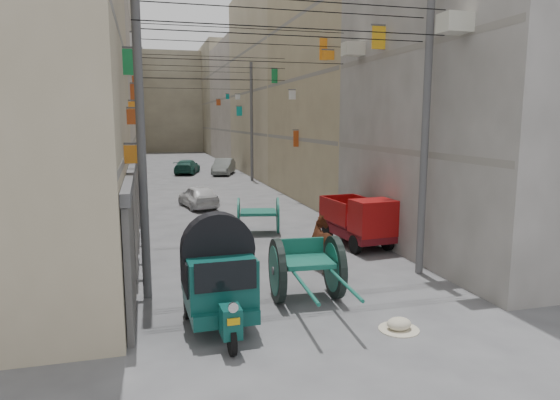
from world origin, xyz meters
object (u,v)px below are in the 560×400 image
object	(u,v)px
distant_car_grey	(224,167)
tonga_cart	(306,268)
distant_car_white	(198,196)
second_cart	(258,214)
distant_car_green	(187,167)
mini_truck	(362,223)
feed_sack	(399,324)
horse	(327,244)
auto_rickshaw	(218,277)

from	to	relation	value
distant_car_grey	tonga_cart	bearing A→B (deg)	-76.23
tonga_cart	distant_car_white	distance (m)	13.22
second_cart	distant_car_green	size ratio (longest dim) A/B	0.46
tonga_cart	distant_car_grey	bearing A→B (deg)	88.76
distant_car_grey	distant_car_green	world-z (taller)	distant_car_grey
mini_truck	feed_sack	xyz separation A→B (m)	(-2.01, -6.25, -0.68)
horse	mini_truck	bearing A→B (deg)	-139.27
horse	feed_sack	bearing A→B (deg)	84.12
mini_truck	horse	world-z (taller)	mini_truck
distant_car_grey	distant_car_green	distance (m)	3.00
auto_rickshaw	distant_car_grey	distance (m)	28.88
distant_car_green	distant_car_white	bearing A→B (deg)	102.60
tonga_cart	mini_truck	size ratio (longest dim) A/B	1.07
distant_car_grey	distant_car_green	xyz separation A→B (m)	(-2.67, 1.37, -0.06)
second_cart	distant_car_green	distance (m)	21.84
distant_car_white	distant_car_grey	world-z (taller)	distant_car_grey
horse	distant_car_grey	size ratio (longest dim) A/B	0.45
distant_car_grey	auto_rickshaw	bearing A→B (deg)	-80.39
second_cart	horse	xyz separation A→B (m)	(0.87, -4.91, 0.00)
auto_rickshaw	tonga_cart	xyz separation A→B (m)	(2.19, 1.01, -0.29)
mini_truck	distant_car_green	xyz separation A→B (m)	(-3.61, 24.74, -0.25)
auto_rickshaw	mini_truck	xyz separation A→B (m)	(5.45, 5.15, -0.25)
distant_car_white	distant_car_grey	distance (m)	14.76
horse	distant_car_white	xyz separation A→B (m)	(-2.45, 11.02, -0.17)
feed_sack	distant_car_grey	world-z (taller)	distant_car_grey
feed_sack	auto_rickshaw	bearing A→B (deg)	162.22
mini_truck	feed_sack	world-z (taller)	mini_truck
feed_sack	distant_car_white	bearing A→B (deg)	98.86
auto_rickshaw	horse	distance (m)	4.73
distant_car_white	feed_sack	bearing A→B (deg)	87.46
mini_truck	distant_car_grey	world-z (taller)	mini_truck
auto_rickshaw	distant_car_white	world-z (taller)	auto_rickshaw
auto_rickshaw	mini_truck	world-z (taller)	auto_rickshaw
auto_rickshaw	feed_sack	xyz separation A→B (m)	(3.44, -1.10, -0.93)
distant_car_grey	mini_truck	bearing A→B (deg)	-69.11
feed_sack	distant_car_green	distance (m)	31.04
distant_car_white	horse	bearing A→B (deg)	91.12
second_cart	distant_car_green	xyz separation A→B (m)	(-0.79, 21.83, -0.16)
second_cart	distant_car_grey	world-z (taller)	second_cart
tonga_cart	distant_car_grey	xyz separation A→B (m)	(2.32, 27.51, -0.15)
distant_car_white	distant_car_green	world-z (taller)	distant_car_green
auto_rickshaw	feed_sack	bearing A→B (deg)	-19.43
horse	tonga_cart	bearing A→B (deg)	53.36
horse	distant_car_grey	bearing A→B (deg)	-97.27
mini_truck	horse	xyz separation A→B (m)	(-1.94, -1.99, -0.09)
second_cart	distant_car_green	bearing A→B (deg)	104.28
distant_car_white	distant_car_green	bearing A→B (deg)	-104.23
auto_rickshaw	distant_car_grey	world-z (taller)	auto_rickshaw
tonga_cart	second_cart	size ratio (longest dim) A/B	1.89
second_cart	distant_car_grey	bearing A→B (deg)	96.96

